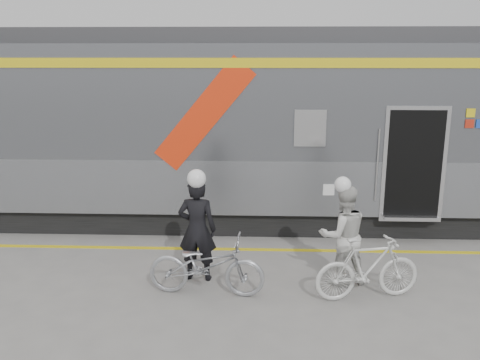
{
  "coord_description": "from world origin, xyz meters",
  "views": [
    {
      "loc": [
        -0.03,
        -6.87,
        3.62
      ],
      "look_at": [
        -0.36,
        1.6,
        1.5
      ],
      "focal_mm": 38.0,
      "sensor_mm": 36.0,
      "label": 1
    }
  ],
  "objects_px": {
    "bicycle_left": "(206,266)",
    "woman": "(343,235)",
    "bicycle_right": "(368,268)",
    "man": "(197,229)"
  },
  "relations": [
    {
      "from": "man",
      "to": "bicycle_right",
      "type": "distance_m",
      "value": 2.73
    },
    {
      "from": "woman",
      "to": "bicycle_right",
      "type": "xyz_separation_m",
      "value": [
        0.3,
        -0.55,
        -0.32
      ]
    },
    {
      "from": "bicycle_right",
      "to": "man",
      "type": "bearing_deg",
      "value": 65.18
    },
    {
      "from": "woman",
      "to": "bicycle_right",
      "type": "height_order",
      "value": "woman"
    },
    {
      "from": "bicycle_left",
      "to": "woman",
      "type": "relative_size",
      "value": 1.1
    },
    {
      "from": "bicycle_left",
      "to": "bicycle_right",
      "type": "bearing_deg",
      "value": -86.33
    },
    {
      "from": "man",
      "to": "woman",
      "type": "distance_m",
      "value": 2.34
    },
    {
      "from": "woman",
      "to": "man",
      "type": "bearing_deg",
      "value": -13.24
    },
    {
      "from": "man",
      "to": "bicycle_right",
      "type": "bearing_deg",
      "value": 172.03
    },
    {
      "from": "bicycle_left",
      "to": "woman",
      "type": "bearing_deg",
      "value": -71.98
    }
  ]
}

